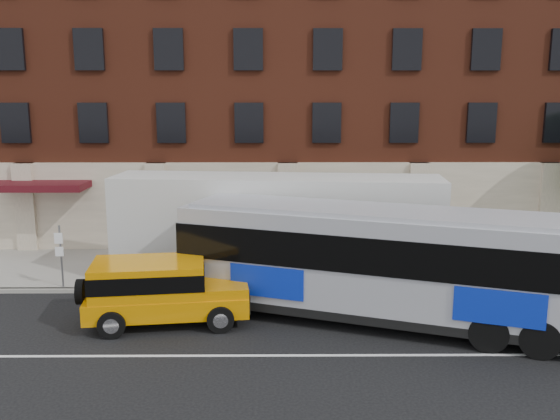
{
  "coord_description": "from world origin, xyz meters",
  "views": [
    {
      "loc": [
        -0.54,
        -15.13,
        7.24
      ],
      "look_at": [
        -0.4,
        5.5,
        3.2
      ],
      "focal_mm": 38.19,
      "sensor_mm": 36.0,
      "label": 1
    }
  ],
  "objects_px": {
    "sign_pole": "(60,253)",
    "yellow_suv": "(160,288)",
    "city_bus": "(388,261)",
    "shipping_container": "(277,230)"
  },
  "relations": [
    {
      "from": "sign_pole",
      "to": "yellow_suv",
      "type": "height_order",
      "value": "sign_pole"
    },
    {
      "from": "city_bus",
      "to": "shipping_container",
      "type": "relative_size",
      "value": 1.08
    },
    {
      "from": "sign_pole",
      "to": "shipping_container",
      "type": "bearing_deg",
      "value": 7.71
    },
    {
      "from": "city_bus",
      "to": "shipping_container",
      "type": "bearing_deg",
      "value": 129.79
    },
    {
      "from": "sign_pole",
      "to": "shipping_container",
      "type": "height_order",
      "value": "shipping_container"
    },
    {
      "from": "sign_pole",
      "to": "yellow_suv",
      "type": "relative_size",
      "value": 0.46
    },
    {
      "from": "yellow_suv",
      "to": "shipping_container",
      "type": "height_order",
      "value": "shipping_container"
    },
    {
      "from": "city_bus",
      "to": "yellow_suv",
      "type": "xyz_separation_m",
      "value": [
        -7.26,
        -0.02,
        -0.86
      ]
    },
    {
      "from": "yellow_suv",
      "to": "shipping_container",
      "type": "relative_size",
      "value": 0.43
    },
    {
      "from": "shipping_container",
      "to": "yellow_suv",
      "type": "bearing_deg",
      "value": -131.37
    }
  ]
}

